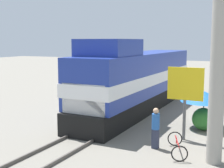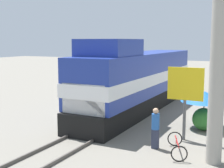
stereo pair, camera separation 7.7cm
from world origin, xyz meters
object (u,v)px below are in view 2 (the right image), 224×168
(billboard_sign, at_px, (185,88))
(person_bystander, at_px, (155,126))
(vendor_umbrella, at_px, (204,97))
(locomotive, at_px, (138,80))
(utility_pole, at_px, (221,3))
(bicycle, at_px, (177,145))

(billboard_sign, relative_size, person_bystander, 1.92)
(vendor_umbrella, height_order, billboard_sign, billboard_sign)
(locomotive, bearing_deg, vendor_umbrella, -27.63)
(utility_pole, bearing_deg, billboard_sign, 126.68)
(utility_pole, xyz_separation_m, person_bystander, (-2.54, 0.55, -5.03))
(locomotive, xyz_separation_m, person_bystander, (3.55, -6.76, -1.09))
(billboard_sign, height_order, person_bystander, billboard_sign)
(locomotive, height_order, vendor_umbrella, locomotive)
(locomotive, distance_m, bicycle, 8.48)
(locomotive, height_order, billboard_sign, locomotive)
(locomotive, xyz_separation_m, billboard_sign, (4.37, -4.99, 0.40))
(utility_pole, height_order, bicycle, utility_pole)
(billboard_sign, distance_m, person_bystander, 2.45)
(utility_pole, height_order, billboard_sign, utility_pole)
(locomotive, xyz_separation_m, vendor_umbrella, (4.80, -2.52, -0.36))
(vendor_umbrella, bearing_deg, person_bystander, -106.44)
(vendor_umbrella, relative_size, bicycle, 1.23)
(person_bystander, bearing_deg, bicycle, -9.60)
(locomotive, bearing_deg, bicycle, -56.68)
(person_bystander, bearing_deg, billboard_sign, 65.20)
(utility_pole, xyz_separation_m, vendor_umbrella, (-1.29, 4.79, -4.30))
(bicycle, bearing_deg, billboard_sign, -105.05)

